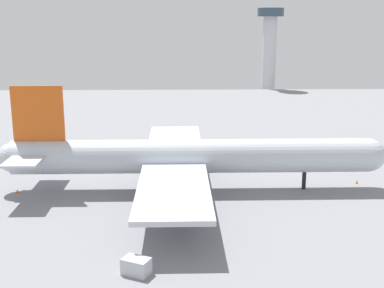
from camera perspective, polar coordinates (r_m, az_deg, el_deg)
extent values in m
plane|color=gray|center=(87.55, 0.00, -5.22)|extent=(265.34, 265.34, 0.00)
cylinder|color=silver|center=(85.77, 0.00, -1.39)|extent=(61.03, 5.80, 5.80)
sphere|color=silver|center=(91.79, 19.41, -1.18)|extent=(5.68, 5.68, 5.68)
sphere|color=silver|center=(90.28, -19.75, -1.45)|extent=(4.93, 4.93, 4.93)
cube|color=#D85919|center=(87.29, -17.10, 3.33)|extent=(8.54, 0.50, 9.27)
cube|color=silver|center=(84.69, -18.40, -1.70)|extent=(5.49, 8.69, 0.36)
cube|color=silver|center=(93.33, -16.80, -0.19)|extent=(5.49, 8.69, 0.36)
cube|color=silver|center=(71.97, -2.12, -5.12)|extent=(10.38, 25.85, 0.70)
cube|color=silver|center=(100.18, -1.97, 0.30)|extent=(10.38, 25.85, 0.70)
cylinder|color=gray|center=(76.14, -1.33, -5.29)|extent=(4.64, 2.43, 2.43)
cylinder|color=gray|center=(67.17, -1.29, -7.94)|extent=(4.64, 2.43, 2.43)
cylinder|color=gray|center=(96.79, -1.39, -1.13)|extent=(4.64, 2.43, 2.43)
cylinder|color=gray|center=(106.07, -1.41, 0.19)|extent=(4.64, 2.43, 2.43)
cylinder|color=black|center=(89.70, 12.60, -4.03)|extent=(0.70, 0.70, 3.15)
cylinder|color=black|center=(83.99, -2.03, -4.92)|extent=(0.70, 0.70, 3.15)
cylinder|color=black|center=(90.06, -2.00, -3.63)|extent=(0.70, 0.70, 3.15)
cube|color=yellow|center=(107.33, 17.99, -1.63)|extent=(2.36, 2.58, 1.66)
cube|color=yellow|center=(107.72, 16.78, -1.68)|extent=(3.60, 3.21, 0.95)
cylinder|color=black|center=(106.47, 17.84, -2.20)|extent=(0.90, 0.64, 0.86)
cylinder|color=black|center=(108.64, 18.01, -1.90)|extent=(0.90, 0.64, 0.86)
cylinder|color=black|center=(106.85, 16.34, -2.04)|extent=(0.90, 0.64, 0.86)
cylinder|color=black|center=(109.01, 16.54, -1.74)|extent=(0.90, 0.64, 0.86)
cube|color=silver|center=(111.75, 8.45, -0.40)|extent=(1.75, 2.36, 2.02)
cube|color=white|center=(111.03, 7.58, -0.69)|extent=(3.07, 2.77, 1.17)
cylinder|color=black|center=(110.96, 8.64, -1.05)|extent=(0.92, 0.52, 0.88)
cylinder|color=black|center=(112.93, 8.12, -0.77)|extent=(0.92, 0.52, 0.88)
cylinder|color=black|center=(109.94, 7.57, -1.15)|extent=(0.92, 0.52, 0.88)
cylinder|color=black|center=(111.93, 7.05, -0.87)|extent=(0.92, 0.52, 0.88)
cube|color=white|center=(114.98, -1.61, 0.14)|extent=(2.61, 2.63, 1.98)
cube|color=white|center=(116.38, -2.67, 0.14)|extent=(3.72, 3.32, 1.37)
cylinder|color=black|center=(114.36, -1.90, -0.45)|extent=(0.93, 0.72, 0.92)
cylinder|color=black|center=(116.09, -1.34, -0.23)|extent=(0.93, 0.72, 0.92)
cylinder|color=black|center=(116.03, -3.21, -0.25)|extent=(0.93, 0.72, 0.92)
cylinder|color=black|center=(117.73, -2.64, -0.04)|extent=(0.93, 0.72, 0.92)
cube|color=#B7BCC6|center=(59.89, -6.35, -13.64)|extent=(3.71, 3.20, 1.94)
cone|color=orange|center=(95.47, 18.22, -4.10)|extent=(0.47, 0.47, 0.67)
cone|color=orange|center=(90.90, -19.23, -5.05)|extent=(0.51, 0.51, 0.73)
cylinder|color=silver|center=(223.54, 8.77, 10.19)|extent=(5.91, 5.91, 30.69)
cylinder|color=#334756|center=(223.20, 8.93, 14.58)|extent=(11.22, 11.22, 3.50)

